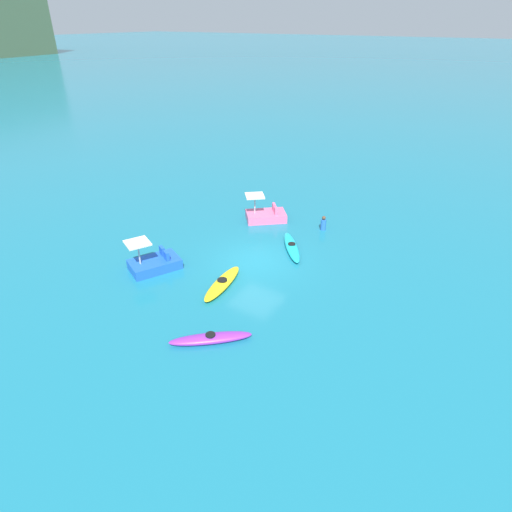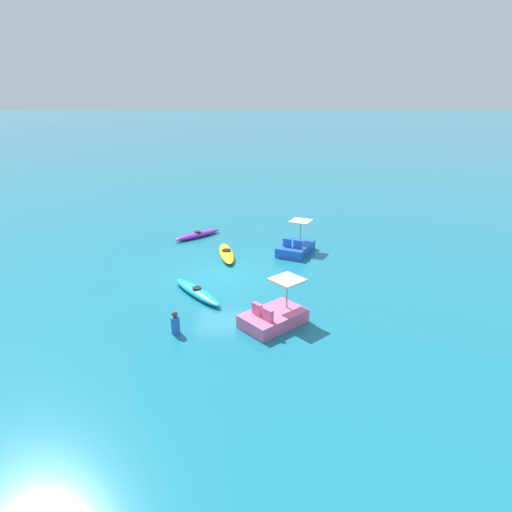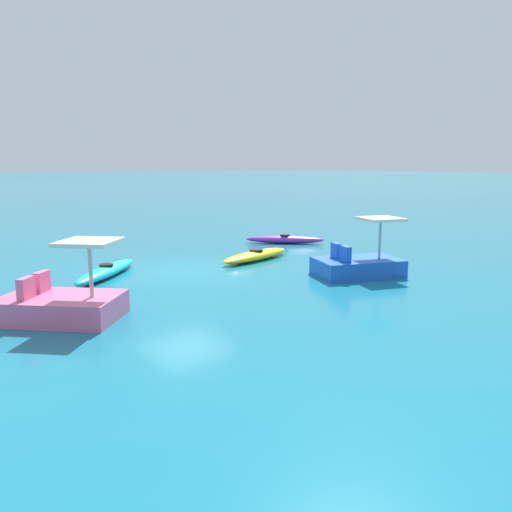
% 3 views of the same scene
% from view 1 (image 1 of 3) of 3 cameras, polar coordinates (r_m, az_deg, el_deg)
% --- Properties ---
extents(ground_plane, '(600.00, 600.00, 0.00)m').
position_cam_1_polar(ground_plane, '(22.23, 0.07, -0.66)').
color(ground_plane, '#19728C').
extents(kayak_cyan, '(3.10, 2.64, 0.37)m').
position_cam_1_polar(kayak_cyan, '(23.34, 4.75, 1.22)').
color(kayak_cyan, '#19B7C6').
rests_on(kayak_cyan, ground_plane).
extents(kayak_purple, '(2.62, 2.81, 0.37)m').
position_cam_1_polar(kayak_purple, '(17.02, -6.05, -10.84)').
color(kayak_purple, purple).
rests_on(kayak_purple, ground_plane).
extents(kayak_yellow, '(3.35, 1.28, 0.37)m').
position_cam_1_polar(kayak_yellow, '(20.18, -4.49, -3.62)').
color(kayak_yellow, yellow).
rests_on(kayak_yellow, ground_plane).
extents(pedal_boat_pink, '(2.71, 2.80, 1.68)m').
position_cam_1_polar(pedal_boat_pink, '(26.70, 1.29, 5.48)').
color(pedal_boat_pink, pink).
rests_on(pedal_boat_pink, ground_plane).
extents(pedal_boat_blue, '(2.81, 2.39, 1.68)m').
position_cam_1_polar(pedal_boat_blue, '(21.99, -13.38, -0.89)').
color(pedal_boat_blue, blue).
rests_on(pedal_boat_blue, ground_plane).
extents(person_near_shore, '(0.45, 0.45, 0.88)m').
position_cam_1_polar(person_near_shore, '(25.69, 8.94, 4.25)').
color(person_near_shore, blue).
rests_on(person_near_shore, ground_plane).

